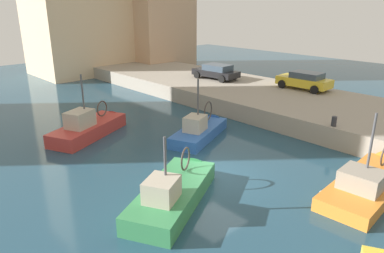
{
  "coord_description": "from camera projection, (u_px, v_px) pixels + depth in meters",
  "views": [
    {
      "loc": [
        -10.99,
        -10.3,
        7.59
      ],
      "look_at": [
        1.58,
        3.25,
        1.2
      ],
      "focal_mm": 33.37,
      "sensor_mm": 36.0,
      "label": 1
    }
  ],
  "objects": [
    {
      "name": "parked_car_black",
      "position": [
        216.0,
        71.0,
        31.65
      ],
      "size": [
        2.3,
        4.31,
        1.3
      ],
      "color": "black",
      "rests_on": "quay_wall"
    },
    {
      "name": "waterfront_building_west_mid",
      "position": [
        153.0,
        6.0,
        42.13
      ],
      "size": [
        7.32,
        7.98,
        14.65
      ],
      "color": "tan",
      "rests_on": "ground"
    },
    {
      "name": "fishing_boat_red",
      "position": [
        92.0,
        132.0,
        21.83
      ],
      "size": [
        6.26,
        4.17,
        4.64
      ],
      "color": "#BC3833",
      "rests_on": "ground"
    },
    {
      "name": "water_surface",
      "position": [
        214.0,
        175.0,
        16.67
      ],
      "size": [
        80.0,
        80.0,
        0.0
      ],
      "primitive_type": "plane",
      "color": "navy",
      "rests_on": "ground"
    },
    {
      "name": "fishing_boat_green",
      "position": [
        176.0,
        197.0,
        14.59
      ],
      "size": [
        6.31,
        4.56,
        3.98
      ],
      "color": "#388951",
      "rests_on": "ground"
    },
    {
      "name": "quay_wall",
      "position": [
        333.0,
        114.0,
        23.87
      ],
      "size": [
        9.0,
        56.0,
        1.2
      ],
      "primitive_type": "cube",
      "color": "#9E9384",
      "rests_on": "ground"
    },
    {
      "name": "mooring_bollard_north",
      "position": [
        334.0,
        121.0,
        19.53
      ],
      "size": [
        0.28,
        0.28,
        0.55
      ],
      "primitive_type": "cylinder",
      "color": "#2D2D33",
      "rests_on": "quay_wall"
    },
    {
      "name": "fishing_boat_blue",
      "position": [
        202.0,
        134.0,
        21.56
      ],
      "size": [
        5.83,
        3.68,
        4.37
      ],
      "color": "#2D60B7",
      "rests_on": "ground"
    },
    {
      "name": "fishing_boat_orange",
      "position": [
        371.0,
        185.0,
        15.48
      ],
      "size": [
        7.05,
        2.43,
        4.56
      ],
      "color": "orange",
      "rests_on": "ground"
    },
    {
      "name": "parked_car_yellow",
      "position": [
        305.0,
        80.0,
        27.85
      ],
      "size": [
        2.08,
        4.14,
        1.36
      ],
      "color": "gold",
      "rests_on": "quay_wall"
    }
  ]
}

